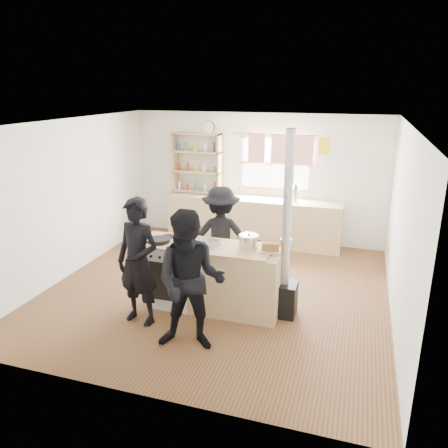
{
  "coord_description": "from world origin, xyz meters",
  "views": [
    {
      "loc": [
        1.93,
        -5.75,
        2.99
      ],
      "look_at": [
        0.14,
        -0.1,
        1.1
      ],
      "focal_mm": 35.0,
      "sensor_mm": 36.0,
      "label": 1
    }
  ],
  "objects_px": {
    "person_near_left": "(138,262)",
    "person_far": "(221,236)",
    "stockpot_counter": "(248,241)",
    "thermos": "(295,193)",
    "bread_board": "(270,248)",
    "roast_tray": "(205,242)",
    "flue_heater": "(285,270)",
    "cooking_island": "(215,277)",
    "skillet_greens": "(159,240)",
    "stockpot_stove": "(185,233)",
    "person_near_right": "(190,282)"
  },
  "relations": [
    {
      "from": "stockpot_stove",
      "to": "person_near_left",
      "type": "height_order",
      "value": "person_near_left"
    },
    {
      "from": "thermos",
      "to": "bread_board",
      "type": "distance_m",
      "value": 2.76
    },
    {
      "from": "skillet_greens",
      "to": "flue_heater",
      "type": "relative_size",
      "value": 0.17
    },
    {
      "from": "cooking_island",
      "to": "flue_heater",
      "type": "xyz_separation_m",
      "value": [
        0.94,
        0.12,
        0.19
      ]
    },
    {
      "from": "skillet_greens",
      "to": "flue_heater",
      "type": "height_order",
      "value": "flue_heater"
    },
    {
      "from": "skillet_greens",
      "to": "person_far",
      "type": "xyz_separation_m",
      "value": [
        0.6,
        0.91,
        -0.18
      ]
    },
    {
      "from": "bread_board",
      "to": "person_near_left",
      "type": "relative_size",
      "value": 0.19
    },
    {
      "from": "roast_tray",
      "to": "flue_heater",
      "type": "distance_m",
      "value": 1.12
    },
    {
      "from": "flue_heater",
      "to": "person_near_left",
      "type": "height_order",
      "value": "flue_heater"
    },
    {
      "from": "cooking_island",
      "to": "skillet_greens",
      "type": "relative_size",
      "value": 4.63
    },
    {
      "from": "person_far",
      "to": "thermos",
      "type": "bearing_deg",
      "value": -127.58
    },
    {
      "from": "person_far",
      "to": "stockpot_stove",
      "type": "bearing_deg",
      "value": 51.52
    },
    {
      "from": "thermos",
      "to": "person_far",
      "type": "bearing_deg",
      "value": -113.18
    },
    {
      "from": "person_near_right",
      "to": "person_far",
      "type": "distance_m",
      "value": 1.82
    },
    {
      "from": "person_near_left",
      "to": "person_far",
      "type": "relative_size",
      "value": 1.08
    },
    {
      "from": "skillet_greens",
      "to": "bread_board",
      "type": "distance_m",
      "value": 1.54
    },
    {
      "from": "cooking_island",
      "to": "bread_board",
      "type": "height_order",
      "value": "bread_board"
    },
    {
      "from": "cooking_island",
      "to": "person_near_left",
      "type": "height_order",
      "value": "person_near_left"
    },
    {
      "from": "skillet_greens",
      "to": "person_near_left",
      "type": "xyz_separation_m",
      "value": [
        -0.04,
        -0.54,
        -0.12
      ]
    },
    {
      "from": "thermos",
      "to": "cooking_island",
      "type": "distance_m",
      "value": 2.91
    },
    {
      "from": "stockpot_stove",
      "to": "person_near_left",
      "type": "relative_size",
      "value": 0.15
    },
    {
      "from": "person_near_left",
      "to": "bread_board",
      "type": "bearing_deg",
      "value": 32.47
    },
    {
      "from": "skillet_greens",
      "to": "cooking_island",
      "type": "bearing_deg",
      "value": 6.39
    },
    {
      "from": "skillet_greens",
      "to": "person_near_right",
      "type": "bearing_deg",
      "value": -47.5
    },
    {
      "from": "stockpot_counter",
      "to": "person_near_left",
      "type": "xyz_separation_m",
      "value": [
        -1.27,
        -0.71,
        -0.18
      ]
    },
    {
      "from": "person_near_right",
      "to": "thermos",
      "type": "bearing_deg",
      "value": 71.18
    },
    {
      "from": "roast_tray",
      "to": "person_far",
      "type": "distance_m",
      "value": 0.86
    },
    {
      "from": "skillet_greens",
      "to": "bread_board",
      "type": "relative_size",
      "value": 1.36
    },
    {
      "from": "roast_tray",
      "to": "flue_heater",
      "type": "relative_size",
      "value": 0.16
    },
    {
      "from": "person_far",
      "to": "bread_board",
      "type": "bearing_deg",
      "value": 124.77
    },
    {
      "from": "cooking_island",
      "to": "skillet_greens",
      "type": "distance_m",
      "value": 0.92
    },
    {
      "from": "skillet_greens",
      "to": "flue_heater",
      "type": "bearing_deg",
      "value": 6.71
    },
    {
      "from": "stockpot_stove",
      "to": "bread_board",
      "type": "relative_size",
      "value": 0.8
    },
    {
      "from": "bread_board",
      "to": "flue_heater",
      "type": "bearing_deg",
      "value": 28.79
    },
    {
      "from": "roast_tray",
      "to": "person_near_left",
      "type": "height_order",
      "value": "person_near_left"
    },
    {
      "from": "person_near_left",
      "to": "person_near_right",
      "type": "relative_size",
      "value": 0.99
    },
    {
      "from": "cooking_island",
      "to": "stockpot_counter",
      "type": "relative_size",
      "value": 7.6
    },
    {
      "from": "person_far",
      "to": "person_near_left",
      "type": "bearing_deg",
      "value": 51.66
    },
    {
      "from": "skillet_greens",
      "to": "stockpot_stove",
      "type": "xyz_separation_m",
      "value": [
        0.3,
        0.22,
        0.06
      ]
    },
    {
      "from": "cooking_island",
      "to": "skillet_greens",
      "type": "bearing_deg",
      "value": -173.61
    },
    {
      "from": "stockpot_counter",
      "to": "person_far",
      "type": "bearing_deg",
      "value": 130.15
    },
    {
      "from": "stockpot_stove",
      "to": "bread_board",
      "type": "height_order",
      "value": "stockpot_stove"
    },
    {
      "from": "skillet_greens",
      "to": "person_near_left",
      "type": "relative_size",
      "value": 0.25
    },
    {
      "from": "skillet_greens",
      "to": "person_near_right",
      "type": "xyz_separation_m",
      "value": [
        0.82,
        -0.89,
        -0.11
      ]
    },
    {
      "from": "stockpot_counter",
      "to": "thermos",
      "type": "bearing_deg",
      "value": 85.5
    },
    {
      "from": "stockpot_stove",
      "to": "person_far",
      "type": "bearing_deg",
      "value": 65.91
    },
    {
      "from": "thermos",
      "to": "flue_heater",
      "type": "bearing_deg",
      "value": -83.96
    },
    {
      "from": "stockpot_counter",
      "to": "person_near_left",
      "type": "distance_m",
      "value": 1.46
    },
    {
      "from": "roast_tray",
      "to": "stockpot_stove",
      "type": "relative_size",
      "value": 1.57
    },
    {
      "from": "roast_tray",
      "to": "bread_board",
      "type": "xyz_separation_m",
      "value": [
        0.89,
        0.03,
        0.01
      ]
    }
  ]
}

